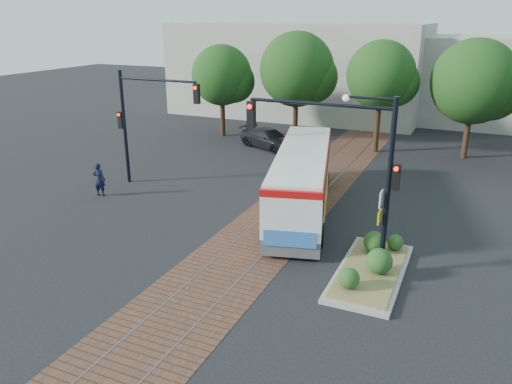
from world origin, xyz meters
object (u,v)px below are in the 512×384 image
Objects in this scene: signal_pole_left at (141,113)px; officer at (99,179)px; city_bus at (302,177)px; signal_pole_main at (353,156)px; traffic_island at (372,265)px; parked_car at (269,138)px.

signal_pole_left is 4.00m from officer.
signal_pole_main reaches higher than city_bus.
traffic_island is 3.05× the size of officer.
signal_pole_left is at bearing 159.64° from traffic_island.
signal_pole_left is at bearing 158.55° from signal_pole_main.
city_bus is at bearing -178.09° from officer.
officer is at bearing -113.30° from signal_pole_left.
traffic_island is 0.87× the size of signal_pole_main.
parked_car is at bearing 105.58° from city_bus.
officer is 0.37× the size of parked_car.
city_bus reaches higher than parked_car.
signal_pole_main reaches higher than signal_pole_left.
traffic_island is 0.87× the size of signal_pole_left.
parked_car is at bearing -119.15° from officer.
officer is (-14.23, 2.48, 0.52)m from traffic_island.
parked_car is (-9.26, 14.80, -3.50)m from signal_pole_main.
city_bus reaches higher than traffic_island.
parked_car is (2.97, 9.99, -3.20)m from signal_pole_left.
traffic_island is at bearing -62.68° from city_bus.
signal_pole_main reaches higher than parked_car.
parked_car is (-5.90, 10.10, -0.93)m from city_bus.
signal_pole_left reaches higher than city_bus.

